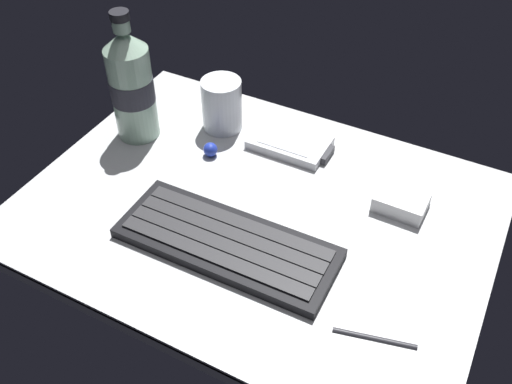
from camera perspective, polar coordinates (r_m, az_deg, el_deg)
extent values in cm
cube|color=#B7BABC|center=(80.51, 0.00, -2.07)|extent=(64.00, 48.00, 2.00)
cube|color=#B7BABC|center=(67.26, -9.56, -13.85)|extent=(64.00, 1.20, 0.80)
cube|color=black|center=(74.58, -3.20, -4.99)|extent=(29.12, 11.33, 1.40)
cube|color=#28282B|center=(75.89, -2.01, -2.91)|extent=(26.70, 2.31, 0.30)
cube|color=#28282B|center=(74.59, -2.81, -3.99)|extent=(26.70, 2.31, 0.30)
cube|color=#28282B|center=(73.33, -3.65, -5.12)|extent=(26.70, 2.31, 0.30)
cube|color=#28282B|center=(72.11, -4.52, -6.27)|extent=(26.70, 2.31, 0.30)
cube|color=silver|center=(89.77, 3.38, 4.93)|extent=(12.03, 7.65, 1.40)
cube|color=silver|center=(89.31, 3.40, 5.31)|extent=(8.42, 5.96, 0.10)
cube|color=#333338|center=(87.97, 7.16, 3.70)|extent=(0.82, 3.80, 1.12)
cylinder|color=silver|center=(91.89, -3.42, 8.70)|extent=(6.40, 6.40, 8.50)
cylinder|color=orange|center=(92.46, -3.40, 8.19)|extent=(5.50, 5.50, 6.12)
cylinder|color=#9EC1A8|center=(90.41, -12.17, 9.58)|extent=(6.60, 6.60, 15.00)
cone|color=#9EC1A8|center=(85.93, -13.06, 14.50)|extent=(6.60, 6.60, 2.80)
cylinder|color=#9EC1A8|center=(84.89, -13.31, 15.86)|extent=(2.51, 2.51, 1.80)
cylinder|color=black|center=(84.24, -13.48, 16.76)|extent=(2.77, 2.77, 1.20)
cylinder|color=#2D2D38|center=(90.00, -12.24, 9.97)|extent=(6.73, 6.73, 3.80)
cube|color=white|center=(81.56, 14.31, -0.88)|extent=(7.07, 5.69, 2.40)
sphere|color=#2338B2|center=(87.94, -4.57, 4.25)|extent=(2.20, 2.20, 2.20)
cylinder|color=#26262B|center=(67.60, 11.76, -13.99)|extent=(9.40, 2.88, 0.70)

